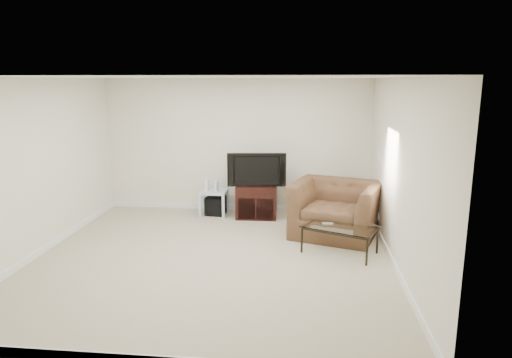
# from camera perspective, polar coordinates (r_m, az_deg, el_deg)

# --- Properties ---
(floor) EXTENTS (5.00, 5.00, 0.00)m
(floor) POSITION_cam_1_polar(r_m,az_deg,el_deg) (6.57, -5.50, -9.84)
(floor) COLOR tan
(floor) RESTS_ON ground
(ceiling) EXTENTS (5.00, 5.00, 0.00)m
(ceiling) POSITION_cam_1_polar(r_m,az_deg,el_deg) (6.09, -5.99, 12.53)
(ceiling) COLOR white
(ceiling) RESTS_ON ground
(wall_back) EXTENTS (5.00, 0.02, 2.50)m
(wall_back) POSITION_cam_1_polar(r_m,az_deg,el_deg) (8.64, -2.43, 4.17)
(wall_back) COLOR silver
(wall_back) RESTS_ON ground
(wall_left) EXTENTS (0.02, 5.00, 2.50)m
(wall_left) POSITION_cam_1_polar(r_m,az_deg,el_deg) (7.14, -25.81, 1.23)
(wall_left) COLOR silver
(wall_left) RESTS_ON ground
(wall_right) EXTENTS (0.02, 5.00, 2.50)m
(wall_right) POSITION_cam_1_polar(r_m,az_deg,el_deg) (6.21, 17.49, 0.42)
(wall_right) COLOR silver
(wall_right) RESTS_ON ground
(plate_back) EXTENTS (0.12, 0.02, 0.12)m
(plate_back) POSITION_cam_1_polar(r_m,az_deg,el_deg) (8.93, -11.38, 4.21)
(plate_back) COLOR white
(plate_back) RESTS_ON wall_back
(plate_right_switch) EXTENTS (0.02, 0.09, 0.13)m
(plate_right_switch) POSITION_cam_1_polar(r_m,az_deg,el_deg) (7.76, 15.10, 2.83)
(plate_right_switch) COLOR white
(plate_right_switch) RESTS_ON wall_right
(plate_right_outlet) EXTENTS (0.02, 0.08, 0.12)m
(plate_right_outlet) POSITION_cam_1_polar(r_m,az_deg,el_deg) (7.68, 15.05, -4.54)
(plate_right_outlet) COLOR white
(plate_right_outlet) RESTS_ON wall_right
(tv_stand) EXTENTS (0.74, 0.52, 0.61)m
(tv_stand) POSITION_cam_1_polar(r_m,az_deg,el_deg) (8.34, 0.09, -2.75)
(tv_stand) COLOR black
(tv_stand) RESTS_ON floor
(dvd_player) EXTENTS (0.40, 0.29, 0.06)m
(dvd_player) POSITION_cam_1_polar(r_m,az_deg,el_deg) (8.25, 0.07, -1.46)
(dvd_player) COLOR black
(dvd_player) RESTS_ON tv_stand
(television) EXTENTS (0.99, 0.30, 0.60)m
(television) POSITION_cam_1_polar(r_m,az_deg,el_deg) (8.17, 0.08, 1.30)
(television) COLOR black
(television) RESTS_ON tv_stand
(side_table) EXTENTS (0.48, 0.48, 0.46)m
(side_table) POSITION_cam_1_polar(r_m,az_deg,el_deg) (8.54, -5.29, -2.95)
(side_table) COLOR silver
(side_table) RESTS_ON floor
(subwoofer) EXTENTS (0.37, 0.37, 0.34)m
(subwoofer) POSITION_cam_1_polar(r_m,az_deg,el_deg) (8.57, -5.07, -3.36)
(subwoofer) COLOR black
(subwoofer) RESTS_ON floor
(game_console) EXTENTS (0.05, 0.16, 0.21)m
(game_console) POSITION_cam_1_polar(r_m,az_deg,el_deg) (8.47, -6.13, -0.76)
(game_console) COLOR white
(game_console) RESTS_ON side_table
(game_case) EXTENTS (0.06, 0.14, 0.18)m
(game_case) POSITION_cam_1_polar(r_m,az_deg,el_deg) (8.44, -4.98, -0.88)
(game_case) COLOR silver
(game_case) RESTS_ON side_table
(recliner) EXTENTS (1.53, 1.23, 1.16)m
(recliner) POSITION_cam_1_polar(r_m,az_deg,el_deg) (7.42, 9.90, -2.61)
(recliner) COLOR #4C3A20
(recliner) RESTS_ON floor
(coffee_table) EXTENTS (1.18, 0.96, 0.40)m
(coffee_table) POSITION_cam_1_polar(r_m,az_deg,el_deg) (6.77, 10.39, -7.47)
(coffee_table) COLOR black
(coffee_table) RESTS_ON floor
(remote) EXTENTS (0.16, 0.05, 0.02)m
(remote) POSITION_cam_1_polar(r_m,az_deg,el_deg) (6.77, 8.95, -5.50)
(remote) COLOR #B2B2B7
(remote) RESTS_ON coffee_table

